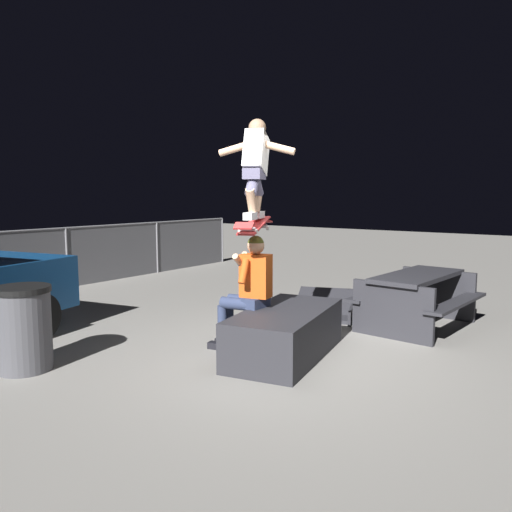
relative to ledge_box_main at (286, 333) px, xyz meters
The scene contains 9 objects.
ground_plane 0.28m from the ledge_box_main, behind, with size 40.00×40.00×0.00m, color gray.
ledge_box_main is the anchor object (origin of this frame).
person_sitting_on_ledge 0.69m from the ledge_box_main, 102.25° to the left, with size 0.60×0.78×1.37m.
skateboard 1.28m from the ledge_box_main, 114.40° to the left, with size 1.02×0.56×0.17m.
skater_airborne 1.95m from the ledge_box_main, 105.48° to the left, with size 0.63×0.85×1.12m.
kicker_ramp 2.14m from the ledge_box_main, 15.68° to the left, with size 1.34×1.27×0.43m.
picnic_table_back 2.30m from the ledge_box_main, 20.20° to the right, with size 1.80×1.47×0.75m.
trash_bin 2.82m from the ledge_box_main, 135.18° to the left, with size 0.59×0.59×0.89m.
fence_back 5.81m from the ledge_box_main, 90.83° to the left, with size 12.05×0.05×1.20m.
Camera 1 is at (-4.73, -3.06, 1.85)m, focal length 35.91 mm.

